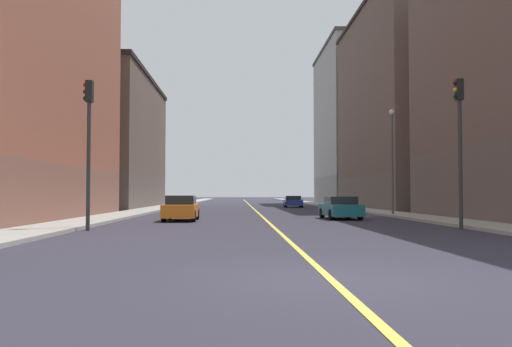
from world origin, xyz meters
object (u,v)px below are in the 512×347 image
(building_left_far, at_px, (353,126))
(traffic_light_right_near, at_px, (88,134))
(car_teal, at_px, (340,208))
(car_orange, at_px, (181,209))
(building_right_midblock, at_px, (110,143))
(traffic_light_left_near, at_px, (459,133))
(building_left_mid, at_px, (402,108))
(street_lamp_left_near, at_px, (392,150))
(car_blue, at_px, (293,202))

(building_left_far, height_order, traffic_light_right_near, building_left_far)
(car_teal, relative_size, car_orange, 1.01)
(building_right_midblock, relative_size, traffic_light_left_near, 3.52)
(traffic_light_left_near, xyz_separation_m, traffic_light_right_near, (-15.55, -0.00, -0.11))
(building_left_mid, relative_size, car_orange, 5.65)
(building_right_midblock, distance_m, car_orange, 28.68)
(car_orange, bearing_deg, traffic_light_right_near, -111.42)
(car_orange, bearing_deg, street_lamp_left_near, 20.97)
(building_left_far, relative_size, building_right_midblock, 1.01)
(traffic_light_right_near, relative_size, street_lamp_left_near, 0.88)
(building_left_mid, bearing_deg, traffic_light_right_near, -127.16)
(building_left_far, bearing_deg, street_lamp_left_near, -99.15)
(building_left_far, xyz_separation_m, car_blue, (-10.62, -16.90, -10.71))
(street_lamp_left_near, height_order, car_teal, street_lamp_left_near)
(building_right_midblock, xyz_separation_m, traffic_light_left_near, (22.90, -33.67, -2.81))
(traffic_light_right_near, xyz_separation_m, street_lamp_left_near, (16.57, 12.86, 0.43))
(traffic_light_left_near, height_order, car_blue, traffic_light_left_near)
(car_blue, bearing_deg, building_left_mid, -26.09)
(building_right_midblock, relative_size, traffic_light_right_near, 3.63)
(building_left_far, relative_size, traffic_light_right_near, 3.66)
(building_right_midblock, distance_m, traffic_light_left_near, 40.82)
(building_left_mid, bearing_deg, car_blue, 153.91)
(building_left_far, bearing_deg, traffic_light_left_near, -98.02)
(traffic_light_left_near, relative_size, street_lamp_left_near, 0.91)
(traffic_light_left_near, distance_m, street_lamp_left_near, 12.91)
(street_lamp_left_near, relative_size, car_orange, 1.71)
(building_left_far, distance_m, traffic_light_left_near, 53.36)
(building_left_mid, xyz_separation_m, street_lamp_left_near, (-6.36, -17.38, -5.79))
(building_left_far, distance_m, street_lamp_left_near, 40.59)
(traffic_light_right_near, distance_m, car_blue, 37.68)
(car_blue, bearing_deg, traffic_light_right_near, -109.15)
(building_left_mid, height_order, traffic_light_right_near, building_left_mid)
(traffic_light_left_near, distance_m, car_teal, 10.35)
(traffic_light_right_near, relative_size, car_teal, 1.49)
(car_orange, bearing_deg, traffic_light_left_near, -31.43)
(traffic_light_left_near, bearing_deg, street_lamp_left_near, 85.49)
(building_left_far, relative_size, street_lamp_left_near, 3.21)
(building_right_midblock, height_order, traffic_light_left_near, building_right_midblock)
(car_teal, height_order, car_blue, car_teal)
(building_right_midblock, height_order, car_teal, building_right_midblock)
(car_teal, bearing_deg, building_left_far, 76.16)
(street_lamp_left_near, bearing_deg, traffic_light_left_near, -94.51)
(car_teal, bearing_deg, traffic_light_left_near, -70.53)
(building_left_far, bearing_deg, building_right_midblock, -148.33)
(building_left_far, distance_m, car_orange, 50.07)
(car_teal, bearing_deg, building_right_midblock, 128.75)
(traffic_light_left_near, bearing_deg, building_left_mid, 76.29)
(car_blue, bearing_deg, building_left_far, 57.86)
(building_left_mid, relative_size, building_left_far, 1.03)
(traffic_light_left_near, relative_size, car_teal, 1.54)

